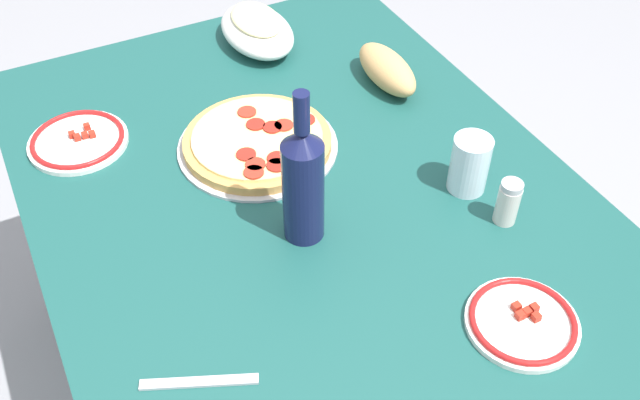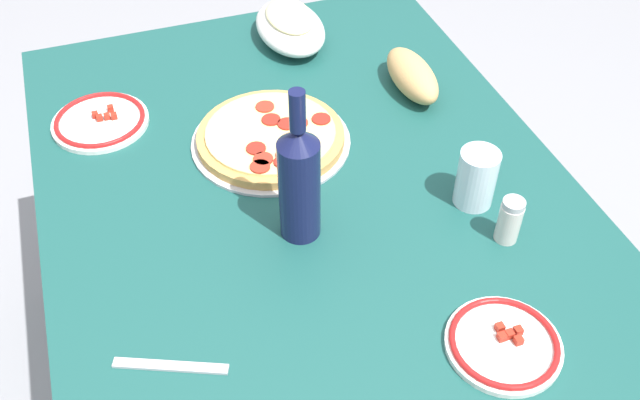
{
  "view_description": "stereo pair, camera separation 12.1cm",
  "coord_description": "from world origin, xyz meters",
  "px_view_note": "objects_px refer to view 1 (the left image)",
  "views": [
    {
      "loc": [
        -0.8,
        0.41,
        1.63
      ],
      "look_at": [
        0.0,
        0.0,
        0.76
      ],
      "focal_mm": 40.31,
      "sensor_mm": 36.0,
      "label": 1
    },
    {
      "loc": [
        -0.85,
        0.29,
        1.63
      ],
      "look_at": [
        0.0,
        0.0,
        0.76
      ],
      "focal_mm": 40.31,
      "sensor_mm": 36.0,
      "label": 2
    }
  ],
  "objects_px": {
    "pepperoni_pizza": "(258,142)",
    "wine_bottle": "(303,182)",
    "side_plate_near": "(78,140)",
    "dining_table": "(320,252)",
    "water_glass": "(470,164)",
    "side_plate_far": "(522,322)",
    "spice_shaker": "(508,202)",
    "bread_loaf": "(387,69)",
    "baked_pasta_dish": "(257,29)"
  },
  "relations": [
    {
      "from": "pepperoni_pizza",
      "to": "wine_bottle",
      "type": "distance_m",
      "value": 0.27
    },
    {
      "from": "side_plate_near",
      "to": "dining_table",
      "type": "bearing_deg",
      "value": -138.66
    },
    {
      "from": "dining_table",
      "to": "water_glass",
      "type": "height_order",
      "value": "water_glass"
    },
    {
      "from": "pepperoni_pizza",
      "to": "side_plate_far",
      "type": "distance_m",
      "value": 0.6
    },
    {
      "from": "wine_bottle",
      "to": "side_plate_far",
      "type": "distance_m",
      "value": 0.4
    },
    {
      "from": "pepperoni_pizza",
      "to": "spice_shaker",
      "type": "distance_m",
      "value": 0.49
    },
    {
      "from": "water_glass",
      "to": "spice_shaker",
      "type": "height_order",
      "value": "water_glass"
    },
    {
      "from": "bread_loaf",
      "to": "dining_table",
      "type": "bearing_deg",
      "value": 133.13
    },
    {
      "from": "dining_table",
      "to": "baked_pasta_dish",
      "type": "xyz_separation_m",
      "value": [
        0.56,
        -0.12,
        0.15
      ]
    },
    {
      "from": "baked_pasta_dish",
      "to": "side_plate_near",
      "type": "height_order",
      "value": "baked_pasta_dish"
    },
    {
      "from": "dining_table",
      "to": "wine_bottle",
      "type": "distance_m",
      "value": 0.23
    },
    {
      "from": "water_glass",
      "to": "side_plate_near",
      "type": "relative_size",
      "value": 0.57
    },
    {
      "from": "baked_pasta_dish",
      "to": "water_glass",
      "type": "height_order",
      "value": "water_glass"
    },
    {
      "from": "spice_shaker",
      "to": "pepperoni_pizza",
      "type": "bearing_deg",
      "value": 39.26
    },
    {
      "from": "wine_bottle",
      "to": "side_plate_near",
      "type": "height_order",
      "value": "wine_bottle"
    },
    {
      "from": "baked_pasta_dish",
      "to": "side_plate_far",
      "type": "xyz_separation_m",
      "value": [
        -0.91,
        -0.04,
        -0.03
      ]
    },
    {
      "from": "pepperoni_pizza",
      "to": "side_plate_near",
      "type": "height_order",
      "value": "pepperoni_pizza"
    },
    {
      "from": "pepperoni_pizza",
      "to": "spice_shaker",
      "type": "xyz_separation_m",
      "value": [
        -0.38,
        -0.31,
        0.03
      ]
    },
    {
      "from": "water_glass",
      "to": "side_plate_far",
      "type": "height_order",
      "value": "water_glass"
    },
    {
      "from": "side_plate_far",
      "to": "bread_loaf",
      "type": "height_order",
      "value": "bread_loaf"
    },
    {
      "from": "pepperoni_pizza",
      "to": "water_glass",
      "type": "distance_m",
      "value": 0.41
    },
    {
      "from": "dining_table",
      "to": "side_plate_far",
      "type": "distance_m",
      "value": 0.41
    },
    {
      "from": "side_plate_near",
      "to": "bread_loaf",
      "type": "xyz_separation_m",
      "value": [
        -0.1,
        -0.64,
        0.03
      ]
    },
    {
      "from": "spice_shaker",
      "to": "side_plate_far",
      "type": "bearing_deg",
      "value": 149.5
    },
    {
      "from": "wine_bottle",
      "to": "bread_loaf",
      "type": "distance_m",
      "value": 0.48
    },
    {
      "from": "side_plate_near",
      "to": "side_plate_far",
      "type": "xyz_separation_m",
      "value": [
        -0.74,
        -0.5,
        0.0
      ]
    },
    {
      "from": "baked_pasta_dish",
      "to": "wine_bottle",
      "type": "relative_size",
      "value": 0.82
    },
    {
      "from": "pepperoni_pizza",
      "to": "side_plate_near",
      "type": "xyz_separation_m",
      "value": [
        0.17,
        0.31,
        -0.01
      ]
    },
    {
      "from": "pepperoni_pizza",
      "to": "spice_shaker",
      "type": "height_order",
      "value": "spice_shaker"
    },
    {
      "from": "baked_pasta_dish",
      "to": "side_plate_near",
      "type": "distance_m",
      "value": 0.49
    },
    {
      "from": "baked_pasta_dish",
      "to": "water_glass",
      "type": "bearing_deg",
      "value": -166.56
    },
    {
      "from": "dining_table",
      "to": "side_plate_far",
      "type": "bearing_deg",
      "value": -155.25
    },
    {
      "from": "dining_table",
      "to": "side_plate_near",
      "type": "height_order",
      "value": "side_plate_near"
    },
    {
      "from": "dining_table",
      "to": "pepperoni_pizza",
      "type": "xyz_separation_m",
      "value": [
        0.21,
        0.03,
        0.12
      ]
    },
    {
      "from": "dining_table",
      "to": "spice_shaker",
      "type": "height_order",
      "value": "spice_shaker"
    },
    {
      "from": "wine_bottle",
      "to": "water_glass",
      "type": "xyz_separation_m",
      "value": [
        -0.03,
        -0.32,
        -0.06
      ]
    },
    {
      "from": "wine_bottle",
      "to": "water_glass",
      "type": "height_order",
      "value": "wine_bottle"
    },
    {
      "from": "wine_bottle",
      "to": "spice_shaker",
      "type": "relative_size",
      "value": 3.36
    },
    {
      "from": "dining_table",
      "to": "side_plate_near",
      "type": "relative_size",
      "value": 7.36
    },
    {
      "from": "baked_pasta_dish",
      "to": "wine_bottle",
      "type": "distance_m",
      "value": 0.62
    },
    {
      "from": "baked_pasta_dish",
      "to": "side_plate_near",
      "type": "xyz_separation_m",
      "value": [
        -0.17,
        0.46,
        -0.03
      ]
    },
    {
      "from": "spice_shaker",
      "to": "wine_bottle",
      "type": "bearing_deg",
      "value": 67.94
    },
    {
      "from": "wine_bottle",
      "to": "side_plate_near",
      "type": "relative_size",
      "value": 1.51
    },
    {
      "from": "dining_table",
      "to": "side_plate_near",
      "type": "bearing_deg",
      "value": 41.34
    },
    {
      "from": "pepperoni_pizza",
      "to": "side_plate_far",
      "type": "height_order",
      "value": "pepperoni_pizza"
    },
    {
      "from": "water_glass",
      "to": "side_plate_near",
      "type": "xyz_separation_m",
      "value": [
        0.45,
        0.61,
        -0.05
      ]
    },
    {
      "from": "baked_pasta_dish",
      "to": "bread_loaf",
      "type": "relative_size",
      "value": 1.24
    },
    {
      "from": "bread_loaf",
      "to": "spice_shaker",
      "type": "distance_m",
      "value": 0.45
    },
    {
      "from": "dining_table",
      "to": "bread_loaf",
      "type": "relative_size",
      "value": 7.37
    },
    {
      "from": "baked_pasta_dish",
      "to": "bread_loaf",
      "type": "bearing_deg",
      "value": -145.72
    }
  ]
}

